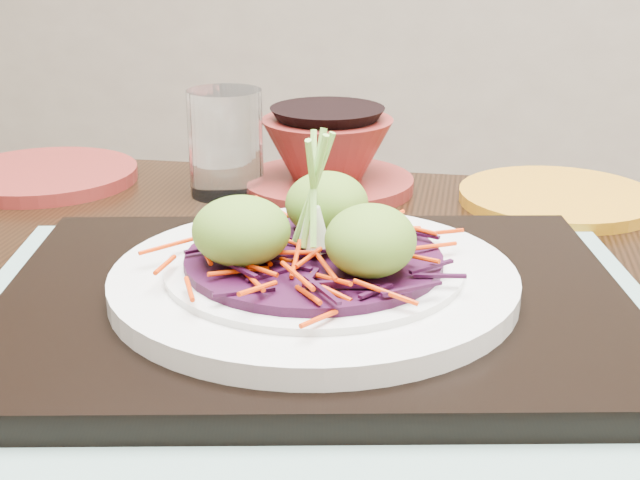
% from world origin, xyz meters
% --- Properties ---
extents(dining_table, '(1.11, 0.76, 0.68)m').
position_xyz_m(dining_table, '(-0.05, -0.11, 0.59)').
color(dining_table, black).
rests_on(dining_table, ground).
extents(placemat, '(0.56, 0.48, 0.00)m').
position_xyz_m(placemat, '(-0.03, -0.14, 0.68)').
color(placemat, gray).
rests_on(placemat, dining_table).
extents(serving_tray, '(0.49, 0.41, 0.02)m').
position_xyz_m(serving_tray, '(-0.03, -0.14, 0.69)').
color(serving_tray, black).
rests_on(serving_tray, placemat).
extents(white_plate, '(0.28, 0.28, 0.02)m').
position_xyz_m(white_plate, '(-0.03, -0.14, 0.71)').
color(white_plate, silver).
rests_on(white_plate, serving_tray).
extents(cabbage_bed, '(0.17, 0.17, 0.01)m').
position_xyz_m(cabbage_bed, '(-0.03, -0.14, 0.72)').
color(cabbage_bed, '#330A2A').
rests_on(cabbage_bed, white_plate).
extents(carrot_julienne, '(0.21, 0.21, 0.01)m').
position_xyz_m(carrot_julienne, '(-0.03, -0.14, 0.73)').
color(carrot_julienne, red).
rests_on(carrot_julienne, cabbage_bed).
extents(guacamole_scoops, '(0.15, 0.13, 0.05)m').
position_xyz_m(guacamole_scoops, '(-0.03, -0.14, 0.75)').
color(guacamole_scoops, olive).
rests_on(guacamole_scoops, cabbage_bed).
extents(scallion_garnish, '(0.06, 0.06, 0.10)m').
position_xyz_m(scallion_garnish, '(-0.03, -0.14, 0.77)').
color(scallion_garnish, '#86CA50').
rests_on(scallion_garnish, cabbage_bed).
extents(terracotta_side_plate, '(0.23, 0.23, 0.01)m').
position_xyz_m(terracotta_side_plate, '(-0.38, 0.14, 0.68)').
color(terracotta_side_plate, maroon).
rests_on(terracotta_side_plate, dining_table).
extents(water_glass, '(0.08, 0.08, 0.11)m').
position_xyz_m(water_glass, '(-0.18, 0.14, 0.73)').
color(water_glass, white).
rests_on(water_glass, dining_table).
extents(terracotta_bowl_set, '(0.21, 0.21, 0.07)m').
position_xyz_m(terracotta_bowl_set, '(-0.08, 0.17, 0.71)').
color(terracotta_bowl_set, maroon).
rests_on(terracotta_bowl_set, dining_table).
extents(yellow_plate, '(0.22, 0.22, 0.01)m').
position_xyz_m(yellow_plate, '(0.15, 0.18, 0.68)').
color(yellow_plate, '#C07B15').
rests_on(yellow_plate, dining_table).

